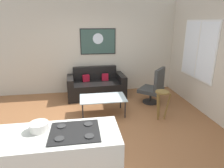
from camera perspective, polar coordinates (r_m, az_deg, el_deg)
ground at (r=4.25m, az=-3.33°, el=-13.32°), size 6.40×6.40×0.04m
back_wall at (r=6.10m, az=-5.96°, el=10.53°), size 6.40×0.05×2.80m
right_wall at (r=4.97m, az=27.83°, el=6.83°), size 0.05×6.40×2.80m
couch at (r=5.87m, az=-4.62°, el=-0.76°), size 1.73×0.89×0.86m
coffee_table at (r=4.69m, az=-2.70°, el=-4.34°), size 1.09×0.64×0.44m
armchair at (r=5.41m, az=12.23°, el=-0.94°), size 0.82×0.82×1.00m
bar_stool at (r=4.57m, az=14.42°, el=-4.00°), size 0.36×0.35×0.68m
kitchen_counter at (r=2.78m, az=-17.04°, el=-21.75°), size 1.71×0.68×0.92m
mixing_bowl at (r=2.61m, az=-20.60°, el=-11.67°), size 0.24×0.24×0.11m
wall_painting at (r=6.05m, az=-4.11°, el=12.32°), size 1.07×0.03×0.77m
window at (r=5.42m, az=23.92°, el=9.05°), size 0.03×1.40×1.46m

